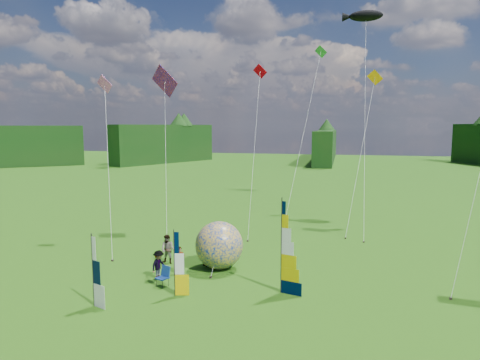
% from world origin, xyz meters
% --- Properties ---
extents(ground, '(220.00, 220.00, 0.00)m').
position_xyz_m(ground, '(0.00, 0.00, 0.00)').
color(ground, '#3E7313').
rests_on(ground, ground).
extents(treeline_ring, '(210.00, 210.00, 8.00)m').
position_xyz_m(treeline_ring, '(0.00, 0.00, 4.00)').
color(treeline_ring, '#0F340E').
rests_on(treeline_ring, ground).
extents(feather_banner_main, '(1.23, 0.44, 4.62)m').
position_xyz_m(feather_banner_main, '(1.23, 3.42, 2.31)').
color(feather_banner_main, black).
rests_on(feather_banner_main, ground).
extents(side_banner_left, '(0.89, 0.31, 3.17)m').
position_xyz_m(side_banner_left, '(-3.74, 1.83, 1.59)').
color(side_banner_left, '#DAB600').
rests_on(side_banner_left, ground).
extents(side_banner_far, '(0.94, 0.44, 3.28)m').
position_xyz_m(side_banner_far, '(-6.88, -0.18, 1.64)').
color(side_banner_far, white).
rests_on(side_banner_far, ground).
extents(bol_inflatable, '(3.19, 3.19, 2.76)m').
position_xyz_m(bol_inflatable, '(-2.77, 6.20, 1.38)').
color(bol_inflatable, navy).
rests_on(bol_inflatable, ground).
extents(spectator_a, '(0.66, 0.62, 1.52)m').
position_xyz_m(spectator_a, '(-4.69, 4.91, 0.76)').
color(spectator_a, '#66594C').
rests_on(spectator_a, ground).
extents(spectator_b, '(0.90, 0.51, 1.76)m').
position_xyz_m(spectator_b, '(-6.02, 6.32, 0.88)').
color(spectator_b, '#66594C').
rests_on(spectator_b, ground).
extents(spectator_c, '(0.63, 1.09, 1.59)m').
position_xyz_m(spectator_c, '(-5.44, 3.73, 0.79)').
color(spectator_c, '#66594C').
rests_on(spectator_c, ground).
extents(spectator_d, '(1.10, 0.95, 1.78)m').
position_xyz_m(spectator_d, '(-3.63, 6.37, 0.89)').
color(spectator_d, '#66594C').
rests_on(spectator_d, ground).
extents(camp_chair, '(0.78, 0.78, 1.04)m').
position_xyz_m(camp_chair, '(-4.82, 2.79, 0.52)').
color(camp_chair, navy).
rests_on(camp_chair, ground).
extents(kite_whale, '(7.13, 16.72, 20.29)m').
position_xyz_m(kite_whale, '(5.70, 20.41, 10.15)').
color(kite_whale, black).
rests_on(kite_whale, ground).
extents(kite_rainbow_delta, '(9.90, 12.22, 14.04)m').
position_xyz_m(kite_rainbow_delta, '(-8.85, 12.83, 7.02)').
color(kite_rainbow_delta, '#FF2F03').
rests_on(kite_rainbow_delta, ground).
extents(small_kite_red, '(3.50, 9.34, 13.82)m').
position_xyz_m(small_kite_red, '(-2.70, 15.83, 6.91)').
color(small_kite_red, '#C9000B').
rests_on(small_kite_red, ground).
extents(small_kite_orange, '(4.80, 9.69, 13.43)m').
position_xyz_m(small_kite_orange, '(5.43, 18.32, 6.71)').
color(small_kite_orange, '#FA9A00').
rests_on(small_kite_orange, ground).
extents(small_kite_pink, '(7.45, 9.49, 12.46)m').
position_xyz_m(small_kite_pink, '(-11.42, 9.08, 6.23)').
color(small_kite_pink, '#FF60BB').
rests_on(small_kite_pink, ground).
extents(small_kite_green, '(6.96, 11.62, 16.59)m').
position_xyz_m(small_kite_green, '(0.49, 22.99, 8.29)').
color(small_kite_green, green).
rests_on(small_kite_green, ground).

